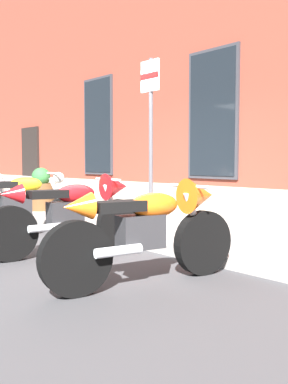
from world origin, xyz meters
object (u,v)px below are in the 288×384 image
at_px(parking_sign, 151,122).
at_px(barrel_planter, 41,192).
at_px(motorcycle_red_sport, 75,210).
at_px(motorcycle_orange_sport, 152,227).
at_px(motorcycle_yellow_naked, 21,206).

relative_size(parking_sign, barrel_planter, 2.73).
height_order(motorcycle_red_sport, barrel_planter, barrel_planter).
distance_m(motorcycle_orange_sport, barrel_planter, 5.67).
bearing_deg(barrel_planter, motorcycle_orange_sport, -17.56).
height_order(motorcycle_yellow_naked, motorcycle_orange_sport, motorcycle_orange_sport).
xyz_separation_m(motorcycle_orange_sport, parking_sign, (-1.58, 1.42, 1.20)).
height_order(parking_sign, barrel_planter, parking_sign).
height_order(motorcycle_red_sport, parking_sign, parking_sign).
bearing_deg(motorcycle_yellow_naked, parking_sign, 36.92).
bearing_deg(motorcycle_yellow_naked, barrel_planter, 145.26).
relative_size(motorcycle_red_sport, parking_sign, 0.86).
xyz_separation_m(motorcycle_yellow_naked, barrel_planter, (-2.19, 1.52, 0.02)).
distance_m(motorcycle_yellow_naked, motorcycle_orange_sport, 3.22).
bearing_deg(motorcycle_red_sport, barrel_planter, 157.93).
relative_size(motorcycle_red_sport, barrel_planter, 2.35).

